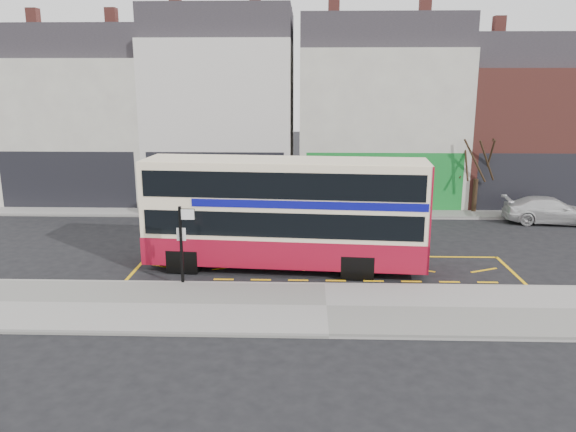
{
  "coord_description": "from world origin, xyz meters",
  "views": [
    {
      "loc": [
        -0.67,
        -18.45,
        6.88
      ],
      "look_at": [
        -1.32,
        2.0,
        1.93
      ],
      "focal_mm": 35.0,
      "sensor_mm": 36.0,
      "label": 1
    }
  ],
  "objects_px": {
    "double_decker_bus": "(286,212)",
    "car_white": "(550,210)",
    "car_silver": "(187,203)",
    "street_tree_right": "(479,149)",
    "bus_stop_post": "(183,237)",
    "car_grey": "(316,206)"
  },
  "relations": [
    {
      "from": "double_decker_bus",
      "to": "car_white",
      "type": "relative_size",
      "value": 2.36
    },
    {
      "from": "bus_stop_post",
      "to": "car_silver",
      "type": "height_order",
      "value": "bus_stop_post"
    },
    {
      "from": "bus_stop_post",
      "to": "car_grey",
      "type": "distance_m",
      "value": 10.6
    },
    {
      "from": "car_silver",
      "to": "street_tree_right",
      "type": "height_order",
      "value": "street_tree_right"
    },
    {
      "from": "bus_stop_post",
      "to": "car_silver",
      "type": "relative_size",
      "value": 0.6
    },
    {
      "from": "car_grey",
      "to": "street_tree_right",
      "type": "distance_m",
      "value": 8.99
    },
    {
      "from": "bus_stop_post",
      "to": "car_grey",
      "type": "height_order",
      "value": "bus_stop_post"
    },
    {
      "from": "double_decker_bus",
      "to": "car_silver",
      "type": "xyz_separation_m",
      "value": [
        -5.39,
        7.92,
        -1.4
      ]
    },
    {
      "from": "car_grey",
      "to": "car_white",
      "type": "distance_m",
      "value": 11.57
    },
    {
      "from": "car_grey",
      "to": "car_white",
      "type": "xyz_separation_m",
      "value": [
        11.57,
        -0.15,
        -0.13
      ]
    },
    {
      "from": "bus_stop_post",
      "to": "street_tree_right",
      "type": "bearing_deg",
      "value": 42.47
    },
    {
      "from": "street_tree_right",
      "to": "bus_stop_post",
      "type": "bearing_deg",
      "value": -139.38
    },
    {
      "from": "street_tree_right",
      "to": "car_grey",
      "type": "bearing_deg",
      "value": -168.48
    },
    {
      "from": "bus_stop_post",
      "to": "car_white",
      "type": "bearing_deg",
      "value": 31.74
    },
    {
      "from": "car_silver",
      "to": "street_tree_right",
      "type": "bearing_deg",
      "value": -69.85
    },
    {
      "from": "car_white",
      "to": "bus_stop_post",
      "type": "bearing_deg",
      "value": 126.09
    },
    {
      "from": "car_silver",
      "to": "car_grey",
      "type": "relative_size",
      "value": 0.95
    },
    {
      "from": "double_decker_bus",
      "to": "car_white",
      "type": "bearing_deg",
      "value": 34.05
    },
    {
      "from": "double_decker_bus",
      "to": "bus_stop_post",
      "type": "distance_m",
      "value": 3.99
    },
    {
      "from": "car_white",
      "to": "car_grey",
      "type": "bearing_deg",
      "value": 95.43
    },
    {
      "from": "car_silver",
      "to": "car_white",
      "type": "xyz_separation_m",
      "value": [
        18.2,
        -0.66,
        -0.11
      ]
    },
    {
      "from": "bus_stop_post",
      "to": "street_tree_right",
      "type": "distance_m",
      "value": 17.27
    }
  ]
}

